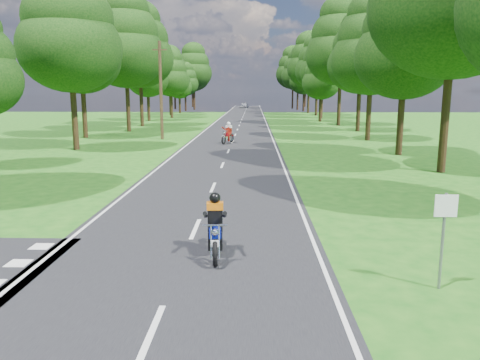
{
  "coord_description": "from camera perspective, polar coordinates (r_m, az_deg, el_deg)",
  "views": [
    {
      "loc": [
        1.69,
        -11.11,
        3.98
      ],
      "look_at": [
        1.25,
        4.0,
        1.1
      ],
      "focal_mm": 35.0,
      "sensor_mm": 36.0,
      "label": 1
    }
  ],
  "objects": [
    {
      "name": "telegraph_pole",
      "position": [
        39.86,
        -9.63,
        10.76
      ],
      "size": [
        1.2,
        0.26,
        8.0
      ],
      "color": "#382616",
      "rests_on": "ground"
    },
    {
      "name": "rider_near_blue",
      "position": [
        11.43,
        -3.05,
        -5.46
      ],
      "size": [
        0.75,
        1.88,
        1.53
      ],
      "primitive_type": null,
      "rotation": [
        0.0,
        0.0,
        0.08
      ],
      "color": "#0E1C9A",
      "rests_on": "main_road"
    },
    {
      "name": "road_sign",
      "position": [
        10.21,
        23.62,
        -5.1
      ],
      "size": [
        0.45,
        0.07,
        2.0
      ],
      "color": "slate",
      "rests_on": "ground"
    },
    {
      "name": "rider_far_red",
      "position": [
        36.13,
        -1.51,
        5.79
      ],
      "size": [
        1.26,
        2.08,
        1.65
      ],
      "primitive_type": null,
      "rotation": [
        0.0,
        0.0,
        -0.33
      ],
      "color": "#A50C16",
      "rests_on": "main_road"
    },
    {
      "name": "main_road",
      "position": [
        61.27,
        0.08,
        7.06
      ],
      "size": [
        7.0,
        140.0,
        0.02
      ],
      "primitive_type": "cube",
      "color": "black",
      "rests_on": "ground"
    },
    {
      "name": "ground",
      "position": [
        11.92,
        -6.65,
        -8.79
      ],
      "size": [
        160.0,
        160.0,
        0.0
      ],
      "primitive_type": "plane",
      "color": "#165212",
      "rests_on": "ground"
    },
    {
      "name": "distant_car",
      "position": [
        113.58,
        0.5,
        9.09
      ],
      "size": [
        2.31,
        3.93,
        1.26
      ],
      "primitive_type": "imported",
      "rotation": [
        0.0,
        0.0,
        -0.24
      ],
      "color": "#B2B3B9",
      "rests_on": "main_road"
    },
    {
      "name": "treeline",
      "position": [
        71.31,
        1.49,
        14.21
      ],
      "size": [
        40.0,
        115.35,
        14.78
      ],
      "color": "black",
      "rests_on": "ground"
    },
    {
      "name": "road_markings",
      "position": [
        59.4,
        -0.11,
        6.96
      ],
      "size": [
        7.4,
        140.0,
        0.01
      ],
      "color": "silver",
      "rests_on": "main_road"
    }
  ]
}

